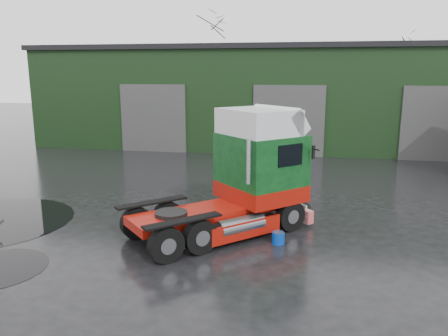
# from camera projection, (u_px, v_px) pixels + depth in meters

# --- Properties ---
(ground) EXTENTS (100.00, 100.00, 0.00)m
(ground) POSITION_uv_depth(u_px,v_px,m) (192.00, 248.00, 11.99)
(ground) COLOR black
(warehouse) EXTENTS (32.40, 12.40, 6.30)m
(warehouse) POSITION_uv_depth(u_px,v_px,m) (293.00, 95.00, 30.15)
(warehouse) COLOR black
(warehouse) RESTS_ON ground
(hero_tractor) EXTENTS (6.03, 5.93, 3.69)m
(hero_tractor) POSITION_uv_depth(u_px,v_px,m) (215.00, 174.00, 12.58)
(hero_tractor) COLOR #0C3D16
(hero_tractor) RESTS_ON ground
(wash_bucket) EXTENTS (0.43, 0.43, 0.33)m
(wash_bucket) POSITION_uv_depth(u_px,v_px,m) (278.00, 238.00, 12.24)
(wash_bucket) COLOR #07339E
(wash_bucket) RESTS_ON ground
(tree_back_a) EXTENTS (4.40, 4.40, 9.50)m
(tree_back_a) POSITION_uv_depth(u_px,v_px,m) (210.00, 71.00, 40.83)
(tree_back_a) COLOR black
(tree_back_a) RESTS_ON ground
(tree_back_b) EXTENTS (4.40, 4.40, 7.50)m
(tree_back_b) POSITION_uv_depth(u_px,v_px,m) (389.00, 83.00, 38.18)
(tree_back_b) COLOR black
(tree_back_b) RESTS_ON ground
(puddle_1) EXTENTS (1.97, 1.97, 0.01)m
(puddle_1) POSITION_uv_depth(u_px,v_px,m) (283.00, 205.00, 15.77)
(puddle_1) COLOR black
(puddle_1) RESTS_ON ground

